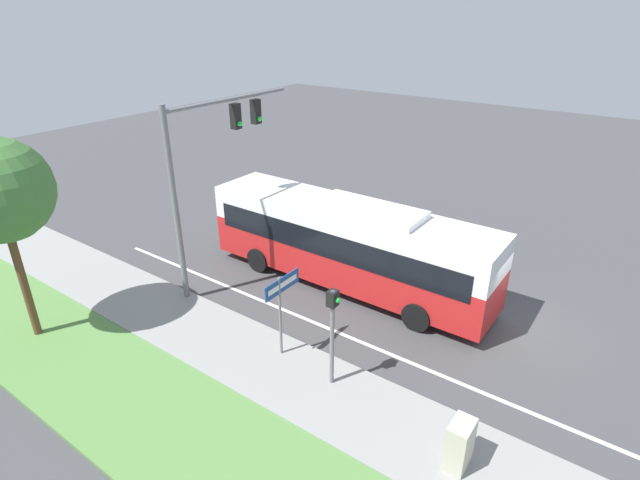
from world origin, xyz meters
TOP-DOWN VIEW (x-y plane):
  - ground_plane at (0.00, 0.00)m, footprint 80.00×80.00m
  - sidewalk at (-6.20, 0.00)m, footprint 2.80×80.00m
  - lane_divider_near at (-3.60, 0.00)m, footprint 0.14×30.00m
  - bus at (-0.82, 5.76)m, footprint 2.58×11.07m
  - signal_gantry at (-3.35, 9.92)m, footprint 5.91×0.41m
  - pedestrian_signal at (-5.77, 3.08)m, footprint 0.28×0.34m
  - street_sign at (-5.50, 5.05)m, footprint 1.48×0.08m
  - utility_cabinet at (-6.38, -0.80)m, footprint 0.73×0.48m

SIDE VIEW (x-z plane):
  - ground_plane at x=0.00m, z-range 0.00..0.00m
  - lane_divider_near at x=-3.60m, z-range 0.00..0.01m
  - sidewalk at x=-6.20m, z-range 0.00..0.12m
  - utility_cabinet at x=-6.38m, z-range 0.12..1.36m
  - bus at x=-0.82m, z-range 0.16..3.53m
  - street_sign at x=-5.50m, z-range 0.60..3.32m
  - pedestrian_signal at x=-5.77m, z-range 0.56..3.63m
  - signal_gantry at x=-3.35m, z-range 1.44..8.36m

